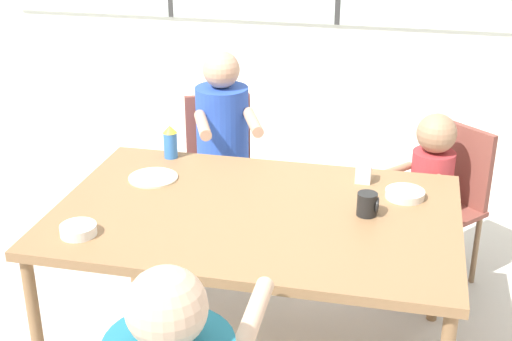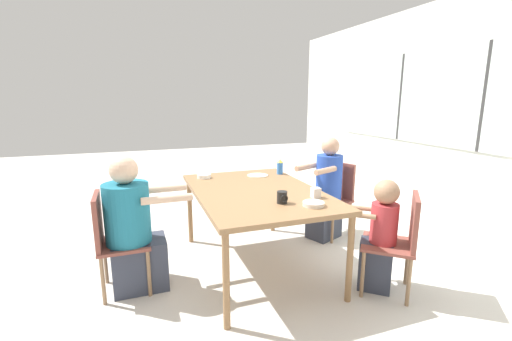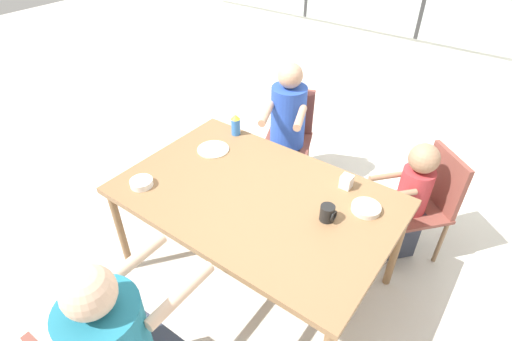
# 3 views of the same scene
# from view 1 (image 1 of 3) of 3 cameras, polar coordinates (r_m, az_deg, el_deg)

# --- Properties ---
(dining_table) EXTENTS (1.66, 1.09, 0.76)m
(dining_table) POSITION_cam_1_polar(r_m,az_deg,el_deg) (2.98, -0.00, -4.13)
(dining_table) COLOR olive
(dining_table) RESTS_ON ground_plane
(chair_for_woman_green_shirt) EXTENTS (0.52, 0.52, 0.84)m
(chair_for_woman_green_shirt) POSITION_cam_1_polar(r_m,az_deg,el_deg) (4.19, -2.88, 1.18)
(chair_for_woman_green_shirt) COLOR brown
(chair_for_woman_green_shirt) RESTS_ON ground_plane
(chair_for_toddler) EXTENTS (0.56, 0.56, 0.84)m
(chair_for_toddler) POSITION_cam_1_polar(r_m,az_deg,el_deg) (3.87, 15.00, -1.61)
(chair_for_toddler) COLOR brown
(chair_for_toddler) RESTS_ON ground_plane
(person_woman_green_shirt) EXTENTS (0.47, 0.60, 1.16)m
(person_woman_green_shirt) POSITION_cam_1_polar(r_m,az_deg,el_deg) (4.03, -2.60, 0.71)
(person_woman_green_shirt) COLOR #333847
(person_woman_green_shirt) RESTS_ON ground_plane
(person_toddler) EXTENTS (0.41, 0.43, 0.95)m
(person_toddler) POSITION_cam_1_polar(r_m,az_deg,el_deg) (3.77, 13.44, -2.75)
(person_toddler) COLOR #333847
(person_toddler) RESTS_ON ground_plane
(coffee_mug) EXTENTS (0.09, 0.08, 0.10)m
(coffee_mug) POSITION_cam_1_polar(r_m,az_deg,el_deg) (2.93, 8.93, -2.68)
(coffee_mug) COLOR black
(coffee_mug) RESTS_ON dining_table
(sippy_cup) EXTENTS (0.07, 0.07, 0.16)m
(sippy_cup) POSITION_cam_1_polar(r_m,az_deg,el_deg) (3.47, -6.87, 2.33)
(sippy_cup) COLOR blue
(sippy_cup) RESTS_ON dining_table
(milk_carton_small) EXTENTS (0.07, 0.07, 0.09)m
(milk_carton_small) POSITION_cam_1_polar(r_m,az_deg,el_deg) (3.24, 8.59, -0.20)
(milk_carton_small) COLOR silver
(milk_carton_small) RESTS_ON dining_table
(bowl_white_shallow) EXTENTS (0.17, 0.17, 0.03)m
(bowl_white_shallow) POSITION_cam_1_polar(r_m,az_deg,el_deg) (3.13, 11.83, -1.85)
(bowl_white_shallow) COLOR silver
(bowl_white_shallow) RESTS_ON dining_table
(bowl_cereal) EXTENTS (0.14, 0.14, 0.04)m
(bowl_cereal) POSITION_cam_1_polar(r_m,az_deg,el_deg) (2.85, -14.03, -4.63)
(bowl_cereal) COLOR white
(bowl_cereal) RESTS_ON dining_table
(plate_tortillas) EXTENTS (0.22, 0.22, 0.01)m
(plate_tortillas) POSITION_cam_1_polar(r_m,az_deg,el_deg) (3.28, -8.23, -0.58)
(plate_tortillas) COLOR beige
(plate_tortillas) RESTS_ON dining_table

